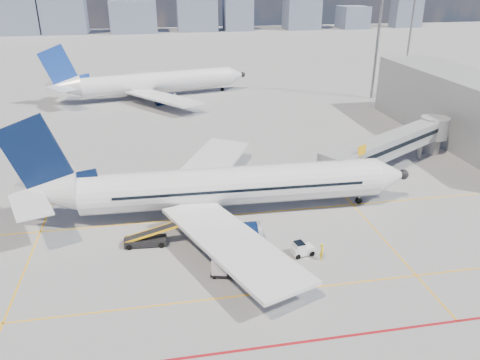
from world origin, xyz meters
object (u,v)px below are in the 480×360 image
object	(u,v)px
cargo_dolly	(229,266)
ramp_worker	(322,252)
second_aircraft	(150,83)
belt_loader	(147,240)
baggage_tug	(302,249)
main_aircraft	(217,187)

from	to	relation	value
cargo_dolly	ramp_worker	xyz separation A→B (m)	(8.80, 0.91, -0.09)
second_aircraft	belt_loader	bearing A→B (deg)	-103.83
cargo_dolly	ramp_worker	distance (m)	8.85
baggage_tug	cargo_dolly	size ratio (longest dim) A/B	0.65
main_aircraft	second_aircraft	bearing A→B (deg)	98.27
second_aircraft	main_aircraft	bearing A→B (deg)	-96.06
main_aircraft	cargo_dolly	bearing A→B (deg)	-91.36
main_aircraft	second_aircraft	distance (m)	55.53
second_aircraft	ramp_worker	xyz separation A→B (m)	(14.84, -65.80, -2.36)
main_aircraft	ramp_worker	xyz separation A→B (m)	(8.23, -10.67, -2.36)
belt_loader	main_aircraft	bearing A→B (deg)	37.68
main_aircraft	second_aircraft	xyz separation A→B (m)	(-6.61, 55.13, 0.00)
baggage_tug	ramp_worker	size ratio (longest dim) A/B	1.28
baggage_tug	cargo_dolly	bearing A→B (deg)	-174.93
baggage_tug	ramp_worker	world-z (taller)	ramp_worker
main_aircraft	baggage_tug	distance (m)	11.93
baggage_tug	ramp_worker	distance (m)	1.94
cargo_dolly	ramp_worker	bearing A→B (deg)	20.82
baggage_tug	main_aircraft	bearing A→B (deg)	114.27
cargo_dolly	ramp_worker	size ratio (longest dim) A/B	1.98
baggage_tug	belt_loader	xyz separation A→B (m)	(-14.22, 4.42, -0.06)
main_aircraft	second_aircraft	world-z (taller)	main_aircraft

